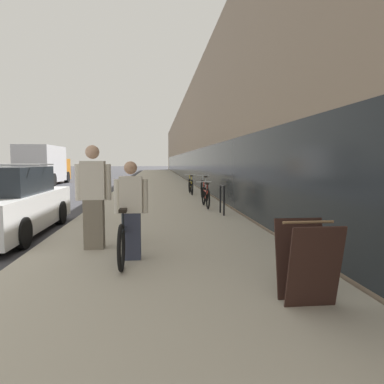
# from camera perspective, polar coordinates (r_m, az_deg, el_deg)

# --- Properties ---
(sidewalk_slab) EXTENTS (4.59, 70.00, 0.11)m
(sidewalk_slab) POSITION_cam_1_polar(r_m,az_deg,el_deg) (25.54, -5.74, 1.58)
(sidewalk_slab) COLOR #B2AA99
(sidewalk_slab) RESTS_ON ground
(storefront_facade) EXTENTS (10.01, 70.00, 7.11)m
(storefront_facade) POSITION_cam_1_polar(r_m,az_deg,el_deg) (34.36, 6.59, 8.32)
(storefront_facade) COLOR gray
(storefront_facade) RESTS_ON ground
(tandem_bicycle) EXTENTS (0.52, 2.53, 0.84)m
(tandem_bicycle) POSITION_cam_1_polar(r_m,az_deg,el_deg) (5.79, -10.81, -6.58)
(tandem_bicycle) COLOR black
(tandem_bicycle) RESTS_ON sidewalk_slab
(person_rider) EXTENTS (0.52, 0.20, 1.53)m
(person_rider) POSITION_cam_1_polar(r_m,az_deg,el_deg) (5.39, -10.10, -3.04)
(person_rider) COLOR #33384C
(person_rider) RESTS_ON sidewalk_slab
(person_bystander) EXTENTS (0.61, 0.24, 1.80)m
(person_bystander) POSITION_cam_1_polar(r_m,az_deg,el_deg) (6.19, -16.10, -0.82)
(person_bystander) COLOR #756B5B
(person_bystander) RESTS_ON sidewalk_slab
(bike_rack_hoop) EXTENTS (0.05, 0.60, 0.84)m
(bike_rack_hoop) POSITION_cam_1_polar(r_m,az_deg,el_deg) (9.90, 5.05, -0.75)
(bike_rack_hoop) COLOR black
(bike_rack_hoop) RESTS_ON sidewalk_slab
(cruiser_bike_nearest) EXTENTS (0.52, 1.67, 0.84)m
(cruiser_bike_nearest) POSITION_cam_1_polar(r_m,az_deg,el_deg) (11.42, 2.28, -0.74)
(cruiser_bike_nearest) COLOR black
(cruiser_bike_nearest) RESTS_ON sidewalk_slab
(cruiser_bike_middle) EXTENTS (0.52, 1.84, 0.97)m
(cruiser_bike_middle) POSITION_cam_1_polar(r_m,az_deg,el_deg) (13.45, 2.07, 0.37)
(cruiser_bike_middle) COLOR black
(cruiser_bike_middle) RESTS_ON sidewalk_slab
(cruiser_bike_farthest) EXTENTS (0.52, 1.80, 0.90)m
(cruiser_bike_farthest) POSITION_cam_1_polar(r_m,az_deg,el_deg) (15.96, -0.21, 1.03)
(cruiser_bike_farthest) COLOR black
(cruiser_bike_farthest) RESTS_ON sidewalk_slab
(sandwich_board_sign) EXTENTS (0.56, 0.56, 0.90)m
(sandwich_board_sign) POSITION_cam_1_polar(r_m,az_deg,el_deg) (3.95, 18.63, -10.97)
(sandwich_board_sign) COLOR #331E19
(sandwich_board_sign) RESTS_ON sidewalk_slab
(parked_sedan_curbside) EXTENTS (1.82, 4.28, 1.58)m
(parked_sedan_curbside) POSITION_cam_1_polar(r_m,az_deg,el_deg) (8.56, -28.64, -1.83)
(parked_sedan_curbside) COLOR white
(parked_sedan_curbside) RESTS_ON ground
(moving_truck) EXTENTS (2.21, 6.11, 2.67)m
(moving_truck) POSITION_cam_1_polar(r_m,az_deg,el_deg) (25.90, -23.43, 4.11)
(moving_truck) COLOR orange
(moving_truck) RESTS_ON ground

